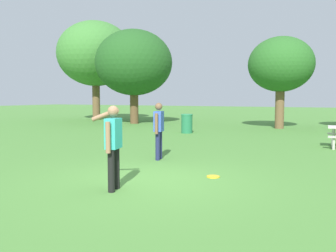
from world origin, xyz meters
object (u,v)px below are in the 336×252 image
at_px(person_thrower, 159,127).
at_px(person_catcher, 113,141).
at_px(tree_broad_center, 134,63).
at_px(tree_far_right, 281,65).
at_px(tree_tall_left, 95,54).
at_px(trash_can_further_along, 187,124).
at_px(frisbee, 213,177).

bearing_deg(person_thrower, person_catcher, -77.48).
xyz_separation_m(tree_broad_center, tree_far_right, (9.50, 0.43, -0.48)).
distance_m(person_catcher, tree_tall_left, 21.95).
xyz_separation_m(trash_can_further_along, tree_broad_center, (-5.70, 4.28, 3.63)).
bearing_deg(person_catcher, tree_broad_center, 120.13).
height_order(person_catcher, frisbee, person_catcher).
height_order(person_thrower, person_catcher, same).
distance_m(tree_tall_left, tree_broad_center, 5.35).
xyz_separation_m(frisbee, tree_far_right, (-0.47, 13.32, 3.62)).
height_order(frisbee, tree_broad_center, tree_broad_center).
relative_size(person_thrower, frisbee, 5.52).
distance_m(person_thrower, trash_can_further_along, 7.49).
bearing_deg(tree_tall_left, tree_far_right, -6.57).
distance_m(trash_can_further_along, tree_tall_left, 13.16).
xyz_separation_m(tree_tall_left, tree_broad_center, (4.81, -2.08, -1.08)).
xyz_separation_m(person_catcher, tree_broad_center, (-8.58, 14.79, 3.15)).
relative_size(trash_can_further_along, tree_broad_center, 0.15).
bearing_deg(tree_broad_center, tree_tall_left, 156.65).
bearing_deg(tree_tall_left, trash_can_further_along, -31.17).
bearing_deg(tree_broad_center, person_thrower, -55.59).
distance_m(trash_can_further_along, tree_far_right, 6.82).
relative_size(person_catcher, frisbee, 5.52).
xyz_separation_m(person_thrower, tree_broad_center, (-7.84, 11.45, 3.17)).
height_order(person_catcher, tree_tall_left, tree_tall_left).
bearing_deg(frisbee, trash_can_further_along, 116.38).
xyz_separation_m(trash_can_further_along, tree_tall_left, (-10.51, 6.36, 4.71)).
relative_size(frisbee, trash_can_further_along, 0.31).
height_order(person_thrower, frisbee, person_thrower).
height_order(person_thrower, tree_far_right, tree_far_right).
bearing_deg(person_thrower, tree_broad_center, 124.41).
height_order(frisbee, trash_can_further_along, trash_can_further_along).
xyz_separation_m(trash_can_further_along, tree_far_right, (3.80, 4.71, 3.15)).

